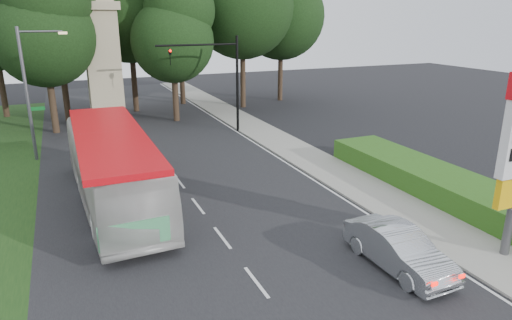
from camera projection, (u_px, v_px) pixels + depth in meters
name	position (u px, v px, depth m)	size (l,w,h in m)	color
road_surface	(192.00, 199.00, 22.35)	(14.00, 80.00, 0.02)	black
sidewalk_right	(340.00, 175.00, 25.51)	(3.00, 80.00, 0.12)	gray
hedge	(435.00, 182.00, 22.97)	(3.00, 14.00, 1.20)	#2D5516
traffic_signal_mast	(220.00, 71.00, 33.58)	(6.10, 0.35, 7.20)	black
streetlight_signs	(30.00, 88.00, 27.16)	(2.75, 0.98, 8.00)	#59595E
monument	(103.00, 62.00, 35.83)	(3.00, 3.00, 10.05)	tan
tree_east_near	(178.00, 4.00, 43.58)	(8.12, 8.12, 15.95)	#2D2116
tree_monument_left	(41.00, 14.00, 32.38)	(7.28, 7.28, 14.30)	#2D2116
tree_monument_right	(172.00, 23.00, 36.58)	(6.72, 6.72, 13.20)	#2D2116
transit_bus	(113.00, 169.00, 21.26)	(2.94, 12.58, 3.50)	silver
sedan_silver	(398.00, 249.00, 16.05)	(1.58, 4.52, 1.49)	#B5B9BE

